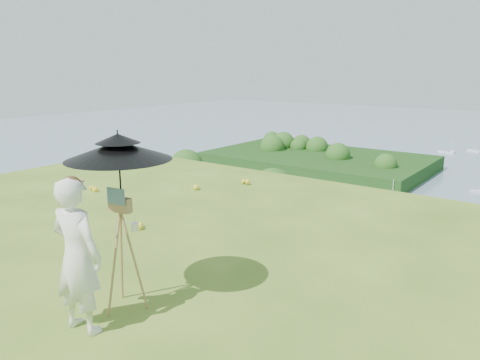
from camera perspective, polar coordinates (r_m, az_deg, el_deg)
The scene contains 8 objects.
ground at distance 7.50m, azimuth -18.95°, elevation -9.47°, with size 14.00×14.00×0.00m, color #49691E.
peninsula at distance 181.01m, azimuth 9.43°, elevation 3.10°, with size 90.00×60.00×12.00m, color #11380F, non-canonical shape.
slope_trees at distance 43.10m, azimuth 25.98°, elevation -12.47°, with size 110.00×50.00×6.00m, color #2A5218, non-canonical shape.
wildflowers at distance 7.61m, azimuth -17.43°, elevation -8.54°, with size 10.00×10.50×0.12m, color yellow, non-canonical shape.
painter at distance 5.36m, azimuth -19.24°, elevation -8.73°, with size 0.64×0.42×1.74m, color silver.
field_easel at distance 5.74m, azimuth -14.10°, elevation -8.16°, with size 0.57×0.57×1.51m, color #A87446, non-canonical shape.
sun_umbrella at distance 5.50m, azimuth -14.47°, elevation 1.18°, with size 1.21×1.21×0.92m, color black, non-canonical shape.
painter_cap at distance 5.12m, azimuth -19.94°, elevation -0.16°, with size 0.20×0.24×0.10m, color #C36B7B, non-canonical shape.
Camera 1 is at (5.82, -3.81, 2.82)m, focal length 35.00 mm.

